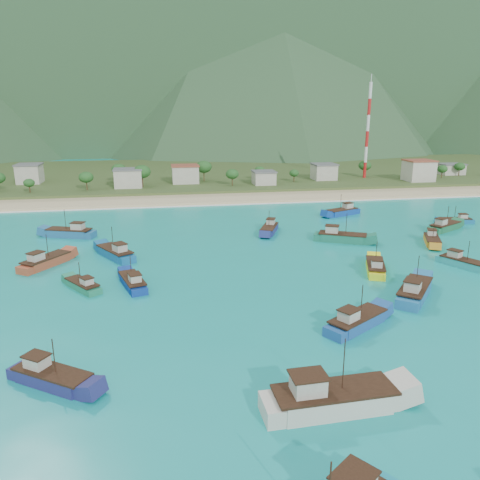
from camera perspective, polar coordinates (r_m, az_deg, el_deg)
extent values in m
plane|color=#0D8B94|center=(80.03, 3.38, -5.46)|extent=(600.00, 600.00, 0.00)
cube|color=beige|center=(155.32, -3.19, 4.97)|extent=(400.00, 18.00, 1.20)
cube|color=#385123|center=(215.28, -5.08, 7.94)|extent=(400.00, 110.00, 2.40)
cube|color=white|center=(146.06, -2.76, 4.29)|extent=(400.00, 2.50, 0.08)
cube|color=slate|center=(615.71, -24.20, 23.89)|extent=(1400.00, 160.00, 260.00)
cube|color=#385942|center=(497.27, 7.02, 23.82)|extent=(1100.00, 160.00, 200.00)
cube|color=#284C2D|center=(376.19, -14.18, 22.30)|extent=(800.00, 160.00, 150.00)
cone|color=#284C2D|center=(384.68, 2.17, 24.08)|extent=(280.00, 280.00, 170.00)
cube|color=beige|center=(196.11, -24.26, 7.34)|extent=(8.36, 9.13, 6.78)
cube|color=beige|center=(173.67, -13.45, 7.29)|extent=(9.56, 7.42, 6.25)
cube|color=beige|center=(180.54, -6.69, 7.93)|extent=(9.82, 8.19, 6.35)
cube|color=beige|center=(176.46, 2.92, 7.54)|extent=(7.80, 7.87, 4.52)
cube|color=beige|center=(191.20, 10.18, 8.14)|extent=(8.64, 8.34, 5.82)
cube|color=beige|center=(197.33, 20.94, 7.86)|extent=(10.06, 8.95, 7.65)
cube|color=beige|center=(222.68, 24.34, 7.83)|extent=(9.72, 6.96, 4.17)
cylinder|color=red|center=(200.16, 14.97, 8.25)|extent=(1.20, 1.20, 6.23)
cylinder|color=white|center=(199.51, 15.09, 10.02)|extent=(1.20, 1.20, 6.23)
cylinder|color=red|center=(199.05, 15.22, 11.80)|extent=(1.20, 1.20, 6.23)
cylinder|color=white|center=(198.78, 15.35, 13.59)|extent=(1.20, 1.20, 6.23)
cylinder|color=red|center=(198.71, 15.49, 15.38)|extent=(1.20, 1.20, 6.23)
cylinder|color=white|center=(198.83, 15.62, 17.17)|extent=(1.20, 1.20, 6.23)
cube|color=#146395|center=(134.94, 24.82, 2.04)|extent=(8.68, 3.65, 1.53)
cube|color=beige|center=(135.43, 25.54, 2.61)|extent=(2.11, 1.80, 1.24)
cylinder|color=#382114|center=(134.22, 24.76, 3.08)|extent=(0.12, 0.12, 3.44)
cube|color=#1B653F|center=(125.92, 23.72, 1.38)|extent=(10.97, 7.98, 1.96)
cube|color=beige|center=(123.62, 23.32, 2.02)|extent=(3.10, 2.91, 1.59)
cylinder|color=#382114|center=(125.78, 24.01, 2.82)|extent=(0.12, 0.12, 4.41)
cube|color=#1F5D91|center=(116.34, -20.10, 0.70)|extent=(12.06, 7.08, 2.11)
cube|color=beige|center=(114.74, -19.16, 1.57)|extent=(3.19, 2.88, 1.71)
cylinder|color=#382114|center=(115.88, -20.54, 2.34)|extent=(0.12, 0.12, 4.74)
cube|color=#11409D|center=(134.85, 12.30, 3.24)|extent=(11.24, 7.25, 1.97)
cube|color=beige|center=(136.05, 13.01, 4.07)|extent=(3.05, 2.80, 1.60)
cylinder|color=#382114|center=(133.78, 12.19, 4.55)|extent=(0.12, 0.12, 4.44)
cube|color=teal|center=(98.08, 25.61, -2.71)|extent=(6.90, 9.80, 1.74)
cube|color=beige|center=(98.49, 24.72, -1.57)|extent=(2.56, 2.74, 1.41)
cylinder|color=#382114|center=(97.07, 26.08, -1.20)|extent=(0.12, 0.12, 3.92)
cube|color=#1C4F98|center=(66.94, 14.14, -9.79)|extent=(10.85, 8.45, 1.96)
cube|color=beige|center=(64.52, 13.12, -8.97)|extent=(3.13, 2.98, 1.60)
cylinder|color=#382114|center=(66.13, 14.63, -7.12)|extent=(0.12, 0.12, 4.42)
cube|color=#115B93|center=(97.45, -14.99, -1.69)|extent=(8.62, 11.31, 2.04)
cube|color=beige|center=(94.94, -14.45, -0.95)|extent=(3.07, 3.24, 1.66)
cylinder|color=#382114|center=(97.10, -15.29, 0.26)|extent=(0.12, 0.12, 4.59)
cube|color=#1F6AA4|center=(79.64, 20.51, -6.05)|extent=(10.45, 11.48, 2.18)
cube|color=beige|center=(76.68, 20.31, -5.28)|extent=(3.44, 3.51, 1.78)
cylinder|color=#382114|center=(79.10, 20.84, -3.49)|extent=(0.12, 0.12, 4.92)
cube|color=orange|center=(111.96, 22.36, -0.20)|extent=(6.50, 9.72, 1.71)
cube|color=beige|center=(113.44, 22.33, 0.81)|extent=(2.47, 2.67, 1.39)
cylinder|color=#382114|center=(110.78, 22.54, 1.11)|extent=(0.12, 0.12, 3.85)
cube|color=navy|center=(113.29, 3.58, 1.18)|extent=(6.66, 10.33, 1.81)
cube|color=beige|center=(114.84, 3.78, 2.22)|extent=(2.58, 2.81, 1.47)
cylinder|color=#382114|center=(112.04, 3.56, 2.57)|extent=(0.12, 0.12, 4.08)
cube|color=#196E55|center=(107.66, 12.37, 0.15)|extent=(12.11, 8.33, 2.14)
cube|color=beige|center=(107.34, 11.15, 1.25)|extent=(3.36, 3.12, 1.74)
cylinder|color=#382114|center=(106.76, 12.84, 1.93)|extent=(0.12, 0.12, 4.82)
cube|color=#1D7B58|center=(82.27, -18.66, -5.42)|extent=(6.94, 8.21, 1.52)
cube|color=beige|center=(80.36, -18.18, -4.83)|extent=(2.36, 2.44, 1.24)
cylinder|color=#382114|center=(81.86, -18.97, -3.72)|extent=(0.12, 0.12, 3.42)
cube|color=beige|center=(49.92, 11.38, -18.77)|extent=(13.82, 4.53, 2.49)
cube|color=beige|center=(47.77, 8.30, -17.10)|extent=(3.20, 2.62, 2.02)
cylinder|color=#382114|center=(48.06, 12.53, -14.62)|extent=(0.12, 0.12, 5.60)
cube|color=navy|center=(81.19, -12.97, -5.18)|extent=(5.40, 9.92, 1.73)
cube|color=beige|center=(78.86, -12.70, -4.58)|extent=(2.29, 2.57, 1.41)
cylinder|color=#382114|center=(80.75, -13.18, -3.19)|extent=(0.12, 0.12, 3.89)
cube|color=navy|center=(56.64, -21.85, -15.55)|extent=(10.07, 8.15, 1.84)
cube|color=beige|center=(57.21, -23.51, -13.49)|extent=(2.95, 2.82, 1.50)
cylinder|color=#382114|center=(54.82, -21.74, -13.04)|extent=(0.12, 0.12, 4.14)
cube|color=#A54529|center=(96.38, -22.52, -2.59)|extent=(8.80, 10.80, 1.98)
cube|color=beige|center=(94.46, -23.60, -1.93)|extent=(3.04, 3.17, 1.61)
cylinder|color=#382114|center=(95.88, -22.45, -0.66)|extent=(0.12, 0.12, 4.45)
cube|color=yellow|center=(89.70, 16.17, -3.36)|extent=(6.41, 10.36, 1.81)
cube|color=beige|center=(87.26, 16.33, -2.77)|extent=(2.53, 2.78, 1.47)
cylinder|color=#382114|center=(89.36, 16.28, -1.46)|extent=(0.12, 0.12, 4.08)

